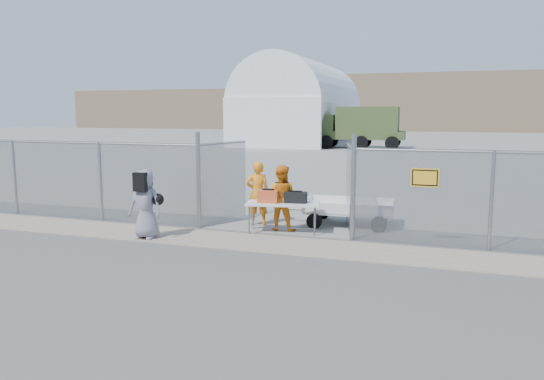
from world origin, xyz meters
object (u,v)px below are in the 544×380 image
at_px(folding_table, 283,218).
at_px(visitor, 145,204).
at_px(security_worker_right, 281,198).
at_px(security_worker_left, 258,193).
at_px(utility_trailer, 349,212).

distance_m(folding_table, visitor, 3.36).
xyz_separation_m(security_worker_right, visitor, (-2.78, -1.88, -0.01)).
bearing_deg(security_worker_left, folding_table, 124.58).
bearing_deg(security_worker_right, security_worker_left, -29.34).
height_order(security_worker_left, utility_trailer, security_worker_left).
bearing_deg(folding_table, security_worker_right, 105.53).
bearing_deg(visitor, utility_trailer, 33.34).
bearing_deg(folding_table, visitor, -162.84).
xyz_separation_m(security_worker_left, visitor, (-1.99, -2.29, -0.03)).
distance_m(folding_table, security_worker_right, 0.54).
bearing_deg(security_worker_right, folding_table, 116.09).
bearing_deg(security_worker_left, security_worker_right, 132.78).
relative_size(security_worker_right, utility_trailer, 0.56).
bearing_deg(visitor, security_worker_left, 47.21).
relative_size(security_worker_right, visitor, 1.01).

